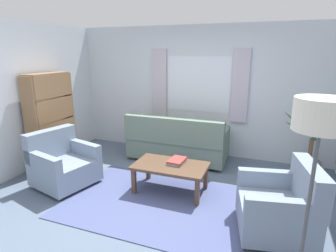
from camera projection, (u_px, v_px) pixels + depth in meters
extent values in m
plane|color=slate|center=(156.00, 202.00, 3.92)|extent=(6.24, 6.24, 0.00)
cube|color=silver|center=(199.00, 91.00, 5.62)|extent=(5.32, 0.12, 2.60)
cube|color=silver|center=(6.00, 101.00, 4.48)|extent=(0.12, 4.40, 2.60)
cube|color=white|center=(198.00, 84.00, 5.53)|extent=(1.30, 0.01, 1.10)
cube|color=silver|center=(160.00, 83.00, 5.78)|extent=(0.32, 0.06, 1.40)
cube|color=silver|center=(240.00, 86.00, 5.22)|extent=(0.32, 0.06, 1.40)
cube|color=#4C5684|center=(156.00, 202.00, 3.92)|extent=(2.55, 1.79, 0.01)
cube|color=slate|center=(178.00, 147.00, 5.45)|extent=(1.90, 0.80, 0.38)
cube|color=slate|center=(173.00, 131.00, 5.05)|extent=(1.90, 0.20, 0.48)
cube|color=slate|center=(223.00, 137.00, 5.07)|extent=(0.16, 0.80, 0.24)
cube|color=slate|center=(138.00, 128.00, 5.66)|extent=(0.16, 0.80, 0.24)
cylinder|color=brown|center=(223.00, 158.00, 5.49)|extent=(0.06, 0.06, 0.06)
cylinder|color=brown|center=(146.00, 148.00, 6.07)|extent=(0.06, 0.06, 0.06)
cylinder|color=brown|center=(217.00, 169.00, 4.95)|extent=(0.06, 0.06, 0.06)
cylinder|color=brown|center=(133.00, 157.00, 5.52)|extent=(0.06, 0.06, 0.06)
cube|color=gray|center=(66.00, 171.00, 4.37)|extent=(0.98, 1.01, 0.36)
cube|color=gray|center=(51.00, 143.00, 4.44)|extent=(0.38, 0.86, 0.46)
cube|color=gray|center=(43.00, 162.00, 4.01)|extent=(0.81, 0.31, 0.22)
cube|color=gray|center=(83.00, 148.00, 4.58)|extent=(0.81, 0.31, 0.22)
cylinder|color=brown|center=(61.00, 198.00, 3.98)|extent=(0.05, 0.05, 0.06)
cylinder|color=brown|center=(97.00, 181.00, 4.52)|extent=(0.05, 0.05, 0.06)
cylinder|color=brown|center=(36.00, 186.00, 4.33)|extent=(0.05, 0.05, 0.06)
cylinder|color=brown|center=(72.00, 171.00, 4.87)|extent=(0.05, 0.05, 0.06)
cube|color=gray|center=(274.00, 215.00, 3.20)|extent=(0.95, 0.98, 0.36)
cube|color=gray|center=(309.00, 185.00, 3.04)|extent=(0.34, 0.86, 0.46)
cube|color=gray|center=(270.00, 179.00, 3.47)|extent=(0.81, 0.28, 0.22)
cube|color=gray|center=(285.00, 210.00, 2.78)|extent=(0.81, 0.28, 0.22)
cylinder|color=brown|center=(242.00, 212.00, 3.63)|extent=(0.05, 0.05, 0.06)
cylinder|color=brown|center=(248.00, 247.00, 2.98)|extent=(0.05, 0.05, 0.06)
cylinder|color=brown|center=(293.00, 216.00, 3.53)|extent=(0.05, 0.05, 0.06)
cube|color=brown|center=(170.00, 166.00, 4.13)|extent=(1.10, 0.64, 0.04)
cube|color=brown|center=(134.00, 181.00, 4.12)|extent=(0.06, 0.06, 0.40)
cube|color=brown|center=(197.00, 193.00, 3.79)|extent=(0.06, 0.06, 0.40)
cube|color=brown|center=(148.00, 168.00, 4.59)|extent=(0.06, 0.06, 0.40)
cube|color=brown|center=(206.00, 177.00, 4.26)|extent=(0.06, 0.06, 0.40)
cube|color=#5B8E93|center=(176.00, 162.00, 4.18)|extent=(0.23, 0.32, 0.03)
cube|color=#B23833|center=(177.00, 160.00, 4.19)|extent=(0.23, 0.33, 0.03)
cylinder|color=#56565B|center=(308.00, 168.00, 4.71)|extent=(0.38, 0.38, 0.29)
cylinder|color=brown|center=(310.00, 150.00, 4.62)|extent=(0.07, 0.07, 0.40)
cone|color=#2D6638|center=(335.00, 128.00, 4.41)|extent=(0.55, 0.11, 0.45)
cone|color=#2D6638|center=(319.00, 126.00, 4.68)|extent=(0.26, 0.44, 0.37)
cone|color=#2D6638|center=(296.00, 122.00, 4.76)|extent=(0.52, 0.48, 0.39)
cone|color=#2D6638|center=(297.00, 128.00, 4.49)|extent=(0.52, 0.37, 0.34)
cone|color=#2D6638|center=(321.00, 133.00, 4.28)|extent=(0.21, 0.46, 0.40)
cube|color=olive|center=(68.00, 116.00, 5.48)|extent=(0.30, 0.04, 1.70)
cube|color=olive|center=(32.00, 127.00, 4.67)|extent=(0.30, 0.04, 1.70)
cube|color=olive|center=(57.00, 121.00, 5.03)|extent=(0.02, 0.90, 1.70)
cube|color=olive|center=(56.00, 163.00, 5.29)|extent=(0.30, 0.86, 0.02)
cube|color=olive|center=(53.00, 142.00, 5.18)|extent=(0.30, 0.86, 0.02)
cube|color=olive|center=(51.00, 120.00, 5.07)|extent=(0.30, 0.86, 0.02)
cube|color=olive|center=(48.00, 97.00, 4.96)|extent=(0.30, 0.86, 0.02)
cube|color=olive|center=(46.00, 74.00, 4.85)|extent=(0.30, 0.86, 0.02)
cube|color=#335199|center=(63.00, 111.00, 5.36)|extent=(0.26, 0.08, 0.20)
cube|color=gold|center=(60.00, 112.00, 5.28)|extent=(0.25, 0.06, 0.18)
cube|color=beige|center=(57.00, 111.00, 5.20)|extent=(0.23, 0.07, 0.25)
cube|color=#B23833|center=(54.00, 113.00, 5.13)|extent=(0.24, 0.08, 0.21)
cube|color=#B23833|center=(50.00, 114.00, 5.04)|extent=(0.28, 0.08, 0.20)
cylinder|color=#4C4C51|center=(306.00, 222.00, 2.17)|extent=(0.03, 0.03, 1.50)
cylinder|color=silver|center=(322.00, 114.00, 1.94)|extent=(0.39, 0.39, 0.24)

